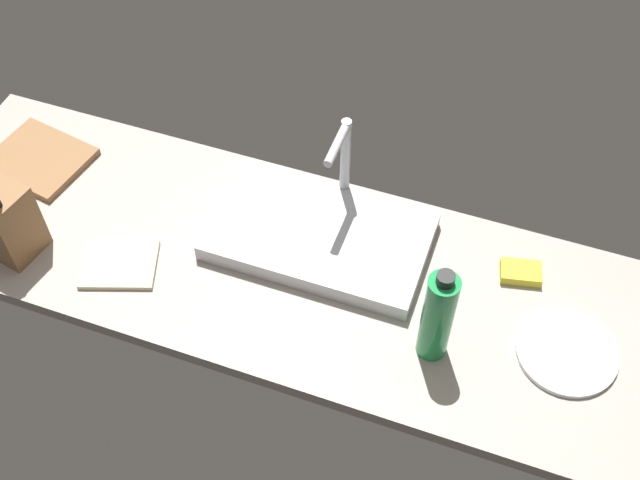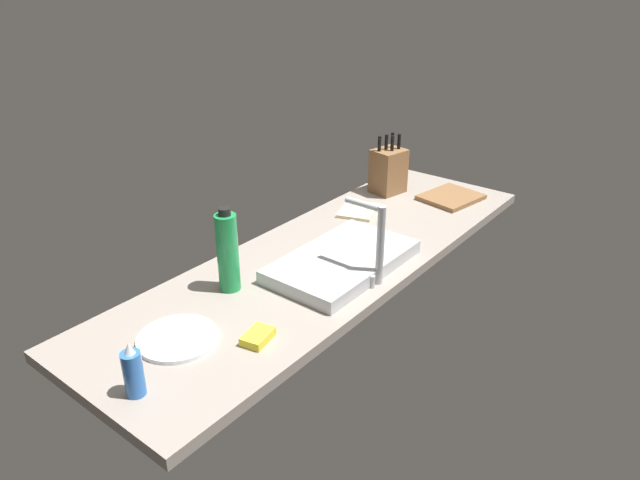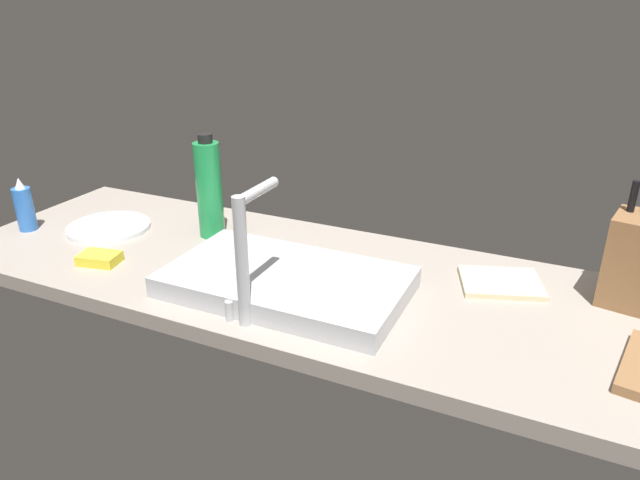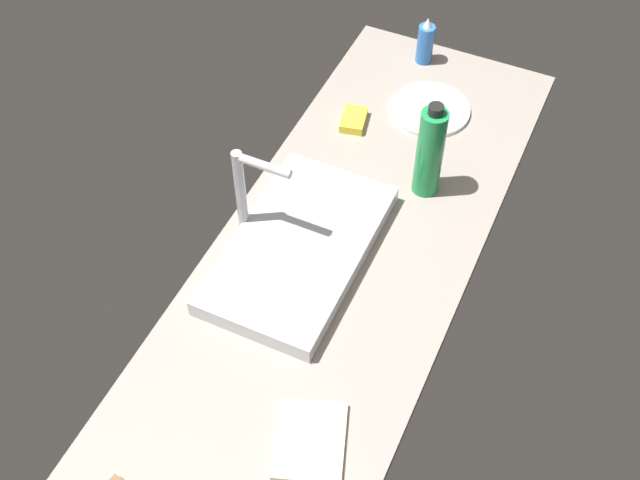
% 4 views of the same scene
% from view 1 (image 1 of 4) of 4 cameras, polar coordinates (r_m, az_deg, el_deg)
% --- Properties ---
extents(countertop_slab, '(1.82, 0.57, 0.04)m').
position_cam_1_polar(countertop_slab, '(1.83, -2.42, -2.12)').
color(countertop_slab, gray).
rests_on(countertop_slab, ground).
extents(sink_basin, '(0.50, 0.29, 0.04)m').
position_cam_1_polar(sink_basin, '(1.84, -0.02, 0.30)').
color(sink_basin, '#B7BABF').
rests_on(sink_basin, countertop_slab).
extents(faucet, '(0.06, 0.14, 0.26)m').
position_cam_1_polar(faucet, '(1.82, 1.72, 5.75)').
color(faucet, '#B7BABF').
rests_on(faucet, countertop_slab).
extents(knife_block, '(0.15, 0.13, 0.25)m').
position_cam_1_polar(knife_block, '(1.91, -21.63, 1.37)').
color(knife_block, brown).
rests_on(knife_block, countertop_slab).
extents(cutting_board, '(0.26, 0.23, 0.02)m').
position_cam_1_polar(cutting_board, '(2.14, -19.34, 5.47)').
color(cutting_board, brown).
rests_on(cutting_board, countertop_slab).
extents(water_bottle, '(0.06, 0.06, 0.26)m').
position_cam_1_polar(water_bottle, '(1.61, 8.37, -5.39)').
color(water_bottle, '#1E8E47').
rests_on(water_bottle, countertop_slab).
extents(dinner_plate, '(0.21, 0.21, 0.01)m').
position_cam_1_polar(dinner_plate, '(1.76, 17.17, -7.61)').
color(dinner_plate, white).
rests_on(dinner_plate, countertop_slab).
extents(dish_towel, '(0.20, 0.18, 0.01)m').
position_cam_1_polar(dish_towel, '(1.87, -14.09, -1.70)').
color(dish_towel, beige).
rests_on(dish_towel, countertop_slab).
extents(dish_sponge, '(0.10, 0.08, 0.02)m').
position_cam_1_polar(dish_sponge, '(1.85, 14.11, -2.24)').
color(dish_sponge, yellow).
rests_on(dish_sponge, countertop_slab).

